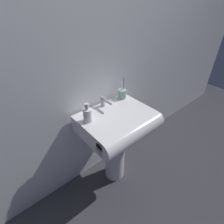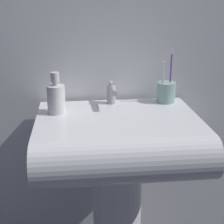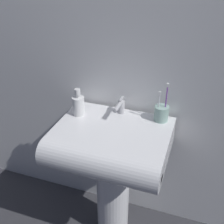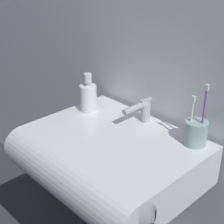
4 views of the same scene
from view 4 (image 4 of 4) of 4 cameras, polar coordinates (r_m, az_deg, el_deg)
The scene contains 5 objects.
wall_back at distance 1.27m, azimuth 9.41°, elevation 16.08°, with size 5.00×0.05×2.40m, color white.
sink_basin at distance 1.24m, azimuth -1.20°, elevation -7.94°, with size 0.61×0.50×0.15m.
faucet at distance 1.30m, azimuth 5.04°, elevation 0.32°, with size 0.04×0.15×0.09m.
toothbrush_cup at distance 1.19m, azimuth 13.76°, elevation -3.28°, with size 0.08×0.08×0.22m.
soap_bottle at distance 1.39m, azimuth -3.96°, elevation 2.55°, with size 0.07×0.07×0.16m.
Camera 4 is at (0.76, -0.75, 1.42)m, focal length 55.00 mm.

